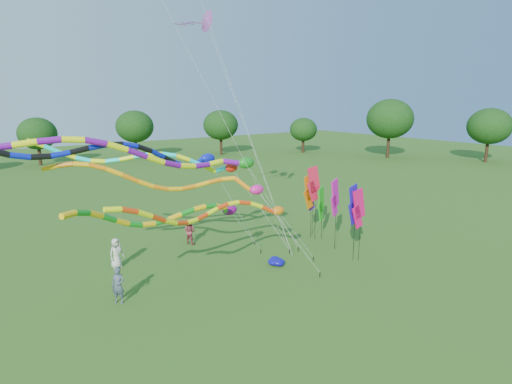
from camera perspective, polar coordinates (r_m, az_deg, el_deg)
ground at (r=22.57m, az=6.84°, el=-13.39°), size 160.00×160.00×0.00m
tree_ring at (r=19.93m, az=-22.42°, el=-1.20°), size 121.07×114.24×9.60m
tube_kite_red at (r=20.93m, az=-4.26°, el=-2.64°), size 12.63×1.98×6.29m
tube_kite_orange at (r=21.27m, az=-9.48°, el=1.35°), size 12.42×5.09×7.53m
tube_kite_purple at (r=22.07m, az=-12.25°, el=4.61°), size 17.03×1.35×8.81m
tube_kite_blue at (r=22.55m, az=-14.13°, el=4.67°), size 14.67×2.52×8.39m
tube_kite_cyan at (r=24.16m, az=-12.34°, el=4.05°), size 13.49×4.49×8.28m
tube_kite_green at (r=21.80m, az=-9.63°, el=-2.79°), size 12.22×3.91×6.10m
delta_kite_high_c at (r=29.21m, az=-6.75°, el=21.70°), size 4.41×6.99×15.74m
banner_pole_magenta_b at (r=27.78m, az=10.48°, el=-0.76°), size 1.13×0.45×4.81m
banner_pole_green at (r=29.95m, az=8.68°, el=-1.54°), size 1.09×0.56×3.88m
banner_pole_blue_a at (r=26.01m, az=12.88°, el=-1.67°), size 1.15×0.30×4.86m
banner_pole_red at (r=29.51m, az=7.67°, el=1.05°), size 1.16×0.20×5.29m
banner_pole_magenta_a at (r=26.21m, az=13.50°, el=-2.19°), size 1.16×0.09×4.59m
banner_pole_orange at (r=30.02m, az=7.12°, el=0.03°), size 1.16×0.16×4.65m
banner_pole_violet at (r=30.55m, az=7.30°, el=-0.23°), size 1.16×0.08×4.40m
blue_nylon_heap at (r=26.09m, az=2.57°, el=-9.13°), size 1.42×1.58×0.44m
person_a at (r=26.61m, az=-18.13°, el=-7.74°), size 0.99×0.77×1.79m
person_b at (r=22.22m, az=-17.91°, el=-11.77°), size 0.77×0.79×1.83m
person_c at (r=29.65m, az=-8.83°, el=-5.20°), size 0.99×1.07×1.77m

